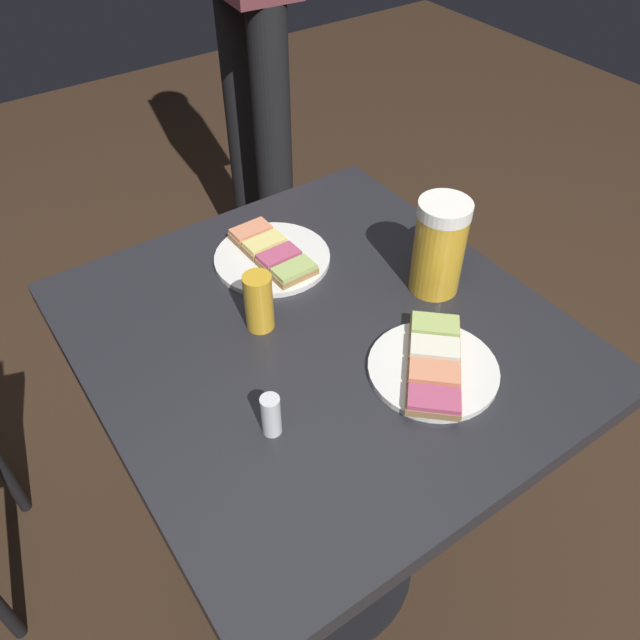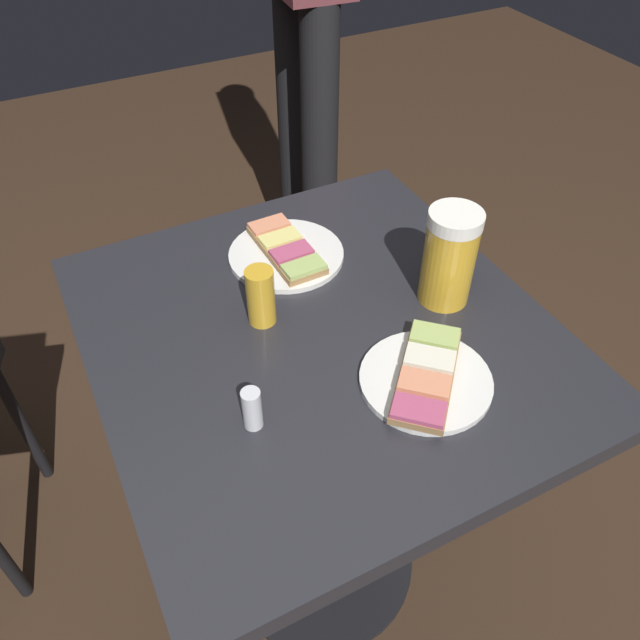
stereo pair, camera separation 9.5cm
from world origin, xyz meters
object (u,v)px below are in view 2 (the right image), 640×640
at_px(beer_mug, 451,256).
at_px(salt_shaker, 252,409).
at_px(beer_glass_small, 261,297).
at_px(plate_near, 286,252).
at_px(plate_far, 426,377).

distance_m(beer_mug, salt_shaker, 0.40).
bearing_deg(beer_glass_small, salt_shaker, -26.46).
height_order(plate_near, beer_glass_small, beer_glass_small).
bearing_deg(plate_far, beer_glass_small, -145.27).
bearing_deg(beer_mug, plate_near, -138.07).
bearing_deg(plate_near, salt_shaker, -31.54).
relative_size(plate_far, beer_glass_small, 1.94).
bearing_deg(plate_far, beer_mug, 137.49).
xyz_separation_m(plate_far, beer_mug, (-0.15, 0.13, 0.07)).
xyz_separation_m(plate_near, beer_glass_small, (0.13, -0.10, 0.04)).
distance_m(plate_near, beer_glass_small, 0.17).
distance_m(plate_near, plate_far, 0.36).
height_order(plate_far, beer_mug, beer_mug).
height_order(beer_glass_small, salt_shaker, beer_glass_small).
bearing_deg(beer_mug, salt_shaker, -74.96).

